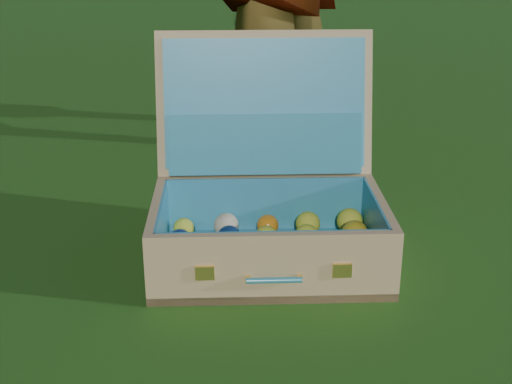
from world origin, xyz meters
name	(u,v)px	position (x,y,z in m)	size (l,w,h in m)	color
ground	(313,236)	(0.00, 0.00, 0.00)	(60.00, 60.00, 0.00)	#215114
stray_ball	(160,269)	(-0.45, -0.07, 0.03)	(0.07, 0.07, 0.07)	teal
suitcase	(268,197)	(-0.15, -0.03, 0.15)	(0.71, 0.68, 0.53)	tan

